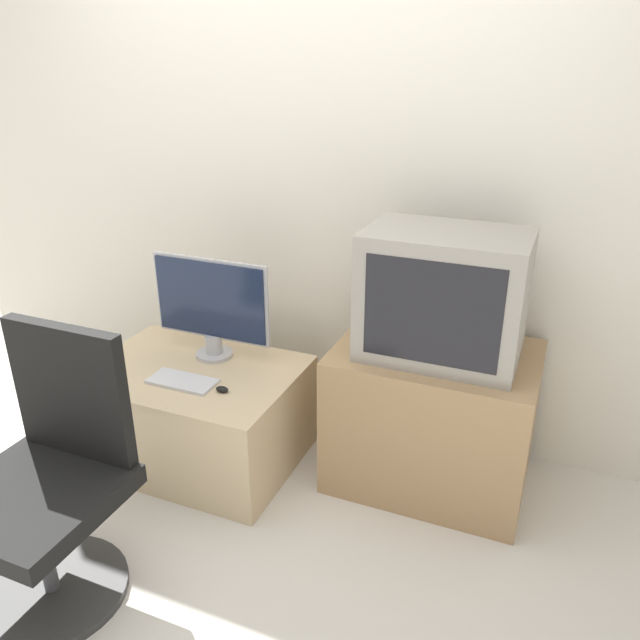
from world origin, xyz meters
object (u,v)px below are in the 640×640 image
at_px(crt_tv, 443,296).
at_px(cardboard_box_lower, 66,414).
at_px(office_chair, 48,488).
at_px(keyboard, 182,381).
at_px(main_monitor, 211,306).
at_px(book, 24,470).
at_px(mouse, 222,389).

height_order(crt_tv, cardboard_box_lower, crt_tv).
bearing_deg(cardboard_box_lower, office_chair, -47.59).
height_order(keyboard, crt_tv, crt_tv).
distance_m(main_monitor, crt_tv, 1.04).
xyz_separation_m(cardboard_box_lower, book, (0.02, -0.31, -0.12)).
relative_size(main_monitor, office_chair, 0.61).
height_order(mouse, cardboard_box_lower, mouse).
bearing_deg(book, cardboard_box_lower, 93.08).
relative_size(keyboard, office_chair, 0.31).
xyz_separation_m(main_monitor, cardboard_box_lower, (-0.70, -0.28, -0.58)).
bearing_deg(cardboard_box_lower, crt_tv, 11.34).
bearing_deg(keyboard, main_monitor, 91.58).
distance_m(mouse, office_chair, 0.76).
relative_size(crt_tv, office_chair, 0.66).
height_order(keyboard, mouse, mouse).
height_order(crt_tv, office_chair, crt_tv).
bearing_deg(book, mouse, 18.88).
bearing_deg(main_monitor, keyboard, -88.42).
bearing_deg(crt_tv, book, -159.13).
distance_m(mouse, crt_tv, 0.98).
bearing_deg(office_chair, crt_tv, 44.97).
relative_size(main_monitor, cardboard_box_lower, 1.70).
relative_size(keyboard, crt_tv, 0.48).
bearing_deg(main_monitor, office_chair, -92.46).
bearing_deg(keyboard, crt_tv, 18.78).
relative_size(keyboard, mouse, 5.17).
relative_size(main_monitor, book, 2.55).
xyz_separation_m(keyboard, office_chair, (-0.05, -0.72, -0.05)).
xyz_separation_m(mouse, office_chair, (-0.25, -0.72, -0.06)).
height_order(main_monitor, cardboard_box_lower, main_monitor).
bearing_deg(book, office_chair, -32.90).
xyz_separation_m(mouse, book, (-0.89, -0.30, -0.46)).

